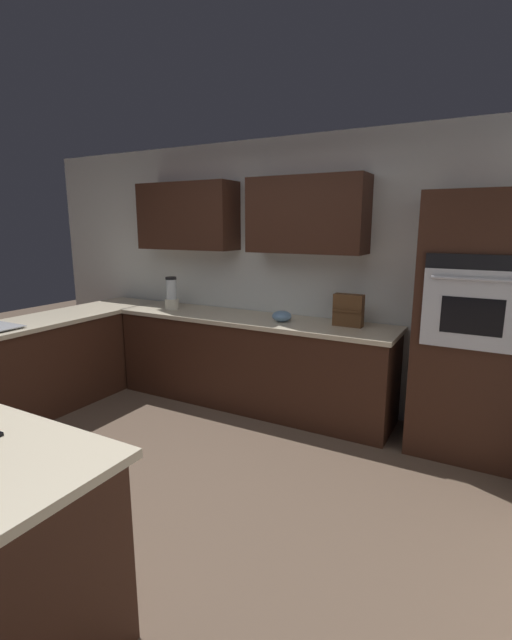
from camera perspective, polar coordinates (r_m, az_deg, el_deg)
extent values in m
plane|color=brown|center=(3.33, -14.83, -20.72)|extent=(14.00, 14.00, 0.00)
cube|color=silver|center=(4.57, 2.74, 6.01)|extent=(6.00, 0.10, 2.60)
cube|color=#381E14|center=(4.18, 6.51, 13.18)|extent=(1.10, 0.34, 0.68)
cube|color=#381E14|center=(4.86, -8.77, 12.95)|extent=(1.10, 0.34, 0.68)
cube|color=#381E14|center=(4.46, -0.70, -5.56)|extent=(2.80, 0.60, 0.86)
cube|color=beige|center=(4.35, -0.71, 0.10)|extent=(2.84, 0.64, 0.04)
cube|color=#381E14|center=(4.78, -26.57, -5.69)|extent=(0.60, 2.90, 0.86)
cube|color=beige|center=(4.67, -27.09, -0.40)|extent=(0.64, 2.94, 0.04)
cube|color=#381E14|center=(3.78, 25.95, -0.92)|extent=(0.80, 0.60, 2.02)
cube|color=silver|center=(3.43, 25.93, 1.12)|extent=(0.66, 0.03, 0.56)
cube|color=black|center=(3.43, 25.85, 0.43)|extent=(0.40, 0.01, 0.26)
cube|color=black|center=(3.39, 26.44, 6.60)|extent=(0.66, 0.02, 0.11)
cylinder|color=silver|center=(3.37, 26.23, 4.70)|extent=(0.56, 0.02, 0.02)
cylinder|color=beige|center=(4.84, -10.70, 2.04)|extent=(0.15, 0.15, 0.11)
cylinder|color=silver|center=(4.82, -10.77, 3.90)|extent=(0.11, 0.11, 0.21)
cylinder|color=black|center=(4.80, -10.82, 5.28)|extent=(0.12, 0.12, 0.03)
ellipsoid|color=#668CB2|center=(4.15, 3.31, 0.50)|extent=(0.18, 0.18, 0.10)
cube|color=brown|center=(4.02, 11.73, 1.22)|extent=(0.26, 0.10, 0.29)
cube|color=brown|center=(3.96, 11.49, 1.09)|extent=(0.25, 0.02, 0.02)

